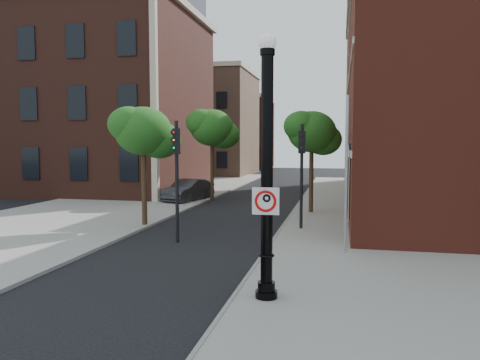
% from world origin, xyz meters
% --- Properties ---
extents(ground, '(120.00, 120.00, 0.00)m').
position_xyz_m(ground, '(0.00, 0.00, 0.00)').
color(ground, black).
rests_on(ground, ground).
extents(sidewalk_right, '(8.00, 60.00, 0.12)m').
position_xyz_m(sidewalk_right, '(6.00, 10.00, 0.06)').
color(sidewalk_right, gray).
rests_on(sidewalk_right, ground).
extents(sidewalk_left, '(10.00, 50.00, 0.12)m').
position_xyz_m(sidewalk_left, '(-9.00, 18.00, 0.06)').
color(sidewalk_left, gray).
rests_on(sidewalk_left, ground).
extents(curb_edge, '(0.10, 60.00, 0.14)m').
position_xyz_m(curb_edge, '(2.05, 10.00, 0.07)').
color(curb_edge, gray).
rests_on(curb_edge, ground).
extents(victorian_building, '(18.60, 14.60, 17.95)m').
position_xyz_m(victorian_building, '(-16.00, 23.97, 8.74)').
color(victorian_building, '#54291F').
rests_on(victorian_building, ground).
extents(bg_building_tan_a, '(12.00, 12.00, 12.00)m').
position_xyz_m(bg_building_tan_a, '(-12.00, 44.00, 6.00)').
color(bg_building_tan_a, '#876349').
rests_on(bg_building_tan_a, ground).
extents(bg_building_red, '(12.00, 12.00, 10.00)m').
position_xyz_m(bg_building_red, '(-12.00, 58.00, 5.00)').
color(bg_building_red, maroon).
rests_on(bg_building_red, ground).
extents(lamppost, '(0.55, 0.55, 6.51)m').
position_xyz_m(lamppost, '(2.87, 0.12, 3.01)').
color(lamppost, black).
rests_on(lamppost, ground).
extents(no_parking_sign, '(0.66, 0.07, 0.66)m').
position_xyz_m(no_parking_sign, '(2.87, -0.05, 2.55)').
color(no_parking_sign, white).
rests_on(no_parking_sign, ground).
extents(parked_car, '(2.51, 4.73, 1.48)m').
position_xyz_m(parked_car, '(-5.27, 18.39, 0.74)').
color(parked_car, '#2D2C31').
rests_on(parked_car, ground).
extents(traffic_signal_left, '(0.38, 0.42, 4.78)m').
position_xyz_m(traffic_signal_left, '(-1.66, 6.22, 3.22)').
color(traffic_signal_left, black).
rests_on(traffic_signal_left, ground).
extents(traffic_signal_right, '(0.34, 0.41, 4.73)m').
position_xyz_m(traffic_signal_right, '(2.92, 9.65, 3.19)').
color(traffic_signal_right, black).
rests_on(traffic_signal_right, ground).
extents(utility_pole, '(0.11, 0.11, 5.54)m').
position_xyz_m(utility_pole, '(4.80, 5.35, 2.77)').
color(utility_pole, '#999999').
rests_on(utility_pole, ground).
extents(street_tree_a, '(3.09, 2.79, 5.56)m').
position_xyz_m(street_tree_a, '(-4.24, 9.10, 4.39)').
color(street_tree_a, black).
rests_on(street_tree_a, ground).
extents(street_tree_b, '(3.39, 3.07, 6.11)m').
position_xyz_m(street_tree_b, '(-3.77, 19.12, 4.83)').
color(street_tree_b, black).
rests_on(street_tree_b, ground).
extents(street_tree_c, '(3.12, 2.82, 5.63)m').
position_xyz_m(street_tree_c, '(3.07, 14.73, 4.44)').
color(street_tree_c, black).
rests_on(street_tree_c, ground).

